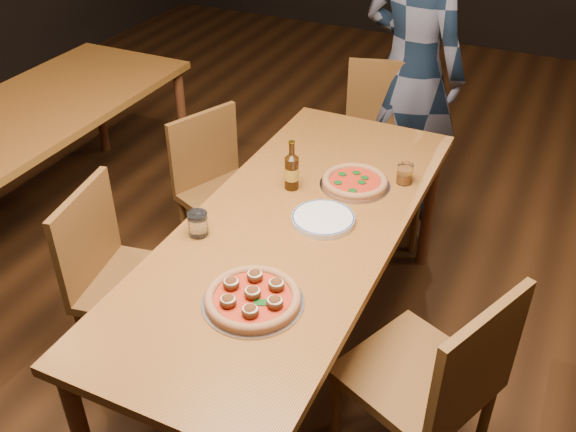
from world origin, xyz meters
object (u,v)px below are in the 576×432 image
at_px(beer_bottle, 292,172).
at_px(diner, 411,69).
at_px(plate_stack, 323,219).
at_px(table_left, 24,126).
at_px(table_main, 293,239).
at_px(chair_main_e, 416,375).
at_px(water_glass, 198,224).
at_px(chair_main_nw, 138,284).
at_px(amber_glass, 405,174).
at_px(chair_main_sw, 229,196).
at_px(pizza_meatball, 253,297).
at_px(chair_end, 384,154).
at_px(pizza_margherita, 355,182).

relative_size(beer_bottle, diner, 0.12).
bearing_deg(plate_stack, table_left, 172.59).
xyz_separation_m(table_main, chair_main_e, (0.61, -0.29, -0.20)).
xyz_separation_m(table_left, chair_main_e, (2.31, -0.59, -0.20)).
relative_size(beer_bottle, water_glass, 2.27).
distance_m(chair_main_nw, water_glass, 0.45).
relative_size(amber_glass, diner, 0.05).
bearing_deg(plate_stack, chair_main_sw, 148.32).
height_order(table_main, pizza_meatball, pizza_meatball).
distance_m(plate_stack, water_glass, 0.49).
bearing_deg(pizza_meatball, chair_main_e, 17.95).
bearing_deg(plate_stack, chair_end, 94.35).
distance_m(chair_end, amber_glass, 0.78).
height_order(chair_main_sw, amber_glass, chair_main_sw).
xyz_separation_m(chair_main_e, beer_bottle, (-0.73, 0.53, 0.35)).
bearing_deg(chair_main_e, beer_bottle, -103.00).
xyz_separation_m(chair_end, pizza_margherita, (0.10, -0.78, 0.28)).
bearing_deg(pizza_meatball, pizza_margherita, 86.71).
xyz_separation_m(table_main, chair_main_nw, (-0.58, -0.29, -0.22)).
height_order(chair_main_sw, pizza_margherita, chair_main_sw).
distance_m(chair_main_nw, diner, 1.90).
height_order(chair_end, water_glass, chair_end).
height_order(chair_main_sw, chair_main_e, chair_main_e).
xyz_separation_m(table_main, pizza_meatball, (0.07, -0.47, 0.10)).
distance_m(chair_end, plate_stack, 1.12).
xyz_separation_m(table_main, chair_end, (0.02, 1.15, -0.19)).
bearing_deg(plate_stack, chair_main_nw, -152.33).
bearing_deg(amber_glass, chair_end, 113.17).
bearing_deg(pizza_margherita, chair_main_e, -53.60).
relative_size(table_main, chair_main_e, 2.08).
bearing_deg(chair_end, pizza_margherita, -99.27).
distance_m(table_main, plate_stack, 0.14).
height_order(chair_main_nw, diner, diner).
bearing_deg(pizza_margherita, beer_bottle, -150.68).
relative_size(table_left, water_glass, 20.91).
height_order(beer_bottle, water_glass, beer_bottle).
bearing_deg(water_glass, beer_bottle, 68.25).
height_order(chair_main_nw, pizza_margherita, chair_main_nw).
height_order(chair_main_sw, pizza_meatball, chair_main_sw).
bearing_deg(plate_stack, pizza_meatball, -93.18).
height_order(chair_main_nw, beer_bottle, beer_bottle).
xyz_separation_m(chair_main_sw, diner, (0.63, 0.97, 0.44)).
distance_m(table_left, beer_bottle, 1.59).
height_order(chair_main_e, beer_bottle, beer_bottle).
xyz_separation_m(table_left, chair_main_nw, (1.12, -0.59, -0.22)).
relative_size(chair_main_nw, chair_main_sw, 1.05).
bearing_deg(plate_stack, beer_bottle, 141.36).
xyz_separation_m(table_left, chair_end, (1.72, 0.85, -0.19)).
distance_m(water_glass, diner, 1.71).
distance_m(chair_main_e, amber_glass, 0.90).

